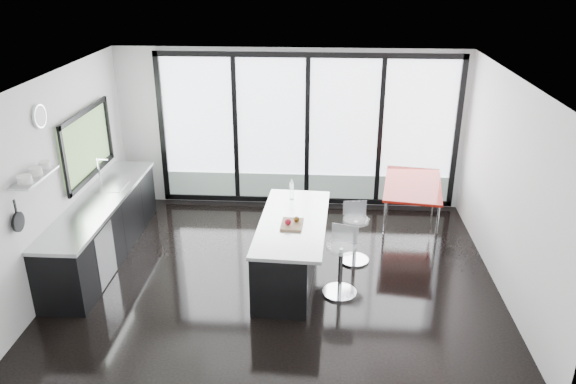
# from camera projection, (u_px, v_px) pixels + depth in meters

# --- Properties ---
(floor) EXTENTS (6.00, 5.00, 0.00)m
(floor) POSITION_uv_depth(u_px,v_px,m) (280.00, 274.00, 8.01)
(floor) COLOR black
(floor) RESTS_ON ground
(ceiling) EXTENTS (6.00, 5.00, 0.00)m
(ceiling) POSITION_uv_depth(u_px,v_px,m) (278.00, 78.00, 6.91)
(ceiling) COLOR white
(ceiling) RESTS_ON wall_back
(wall_back) EXTENTS (6.00, 0.09, 2.80)m
(wall_back) POSITION_uv_depth(u_px,v_px,m) (306.00, 137.00, 9.76)
(wall_back) COLOR silver
(wall_back) RESTS_ON ground
(wall_front) EXTENTS (6.00, 0.00, 2.80)m
(wall_front) POSITION_uv_depth(u_px,v_px,m) (258.00, 285.00, 5.16)
(wall_front) COLOR silver
(wall_front) RESTS_ON ground
(wall_left) EXTENTS (0.26, 5.00, 2.80)m
(wall_left) POSITION_uv_depth(u_px,v_px,m) (68.00, 160.00, 7.82)
(wall_left) COLOR silver
(wall_left) RESTS_ON ground
(wall_right) EXTENTS (0.00, 5.00, 2.80)m
(wall_right) POSITION_uv_depth(u_px,v_px,m) (509.00, 189.00, 7.29)
(wall_right) COLOR silver
(wall_right) RESTS_ON ground
(counter_cabinets) EXTENTS (0.69, 3.24, 1.36)m
(counter_cabinets) POSITION_uv_depth(u_px,v_px,m) (103.00, 227.00, 8.34)
(counter_cabinets) COLOR black
(counter_cabinets) RESTS_ON floor
(island) EXTENTS (1.01, 2.19, 1.14)m
(island) POSITION_uv_depth(u_px,v_px,m) (288.00, 248.00, 7.79)
(island) COLOR black
(island) RESTS_ON floor
(bar_stool_near) EXTENTS (0.58, 0.58, 0.74)m
(bar_stool_near) POSITION_uv_depth(u_px,v_px,m) (340.00, 270.00, 7.41)
(bar_stool_near) COLOR silver
(bar_stool_near) RESTS_ON floor
(bar_stool_far) EXTENTS (0.49, 0.49, 0.70)m
(bar_stool_far) POSITION_uv_depth(u_px,v_px,m) (355.00, 240.00, 8.22)
(bar_stool_far) COLOR silver
(bar_stool_far) RESTS_ON floor
(red_table) EXTENTS (1.10, 1.65, 0.83)m
(red_table) POSITION_uv_depth(u_px,v_px,m) (411.00, 207.00, 9.13)
(red_table) COLOR maroon
(red_table) RESTS_ON floor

